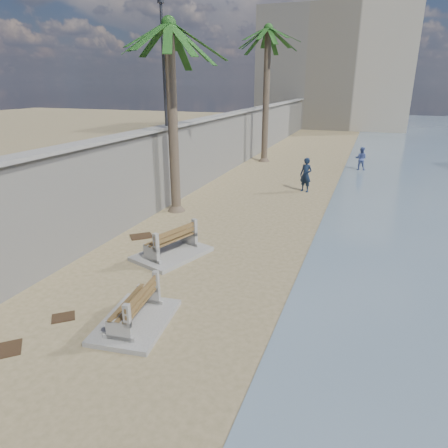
# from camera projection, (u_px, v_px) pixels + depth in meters

# --- Properties ---
(ground_plane) EXTENTS (140.00, 140.00, 0.00)m
(ground_plane) POSITION_uv_depth(u_px,v_px,m) (108.00, 424.00, 6.74)
(ground_plane) COLOR #8E7C57
(seawall) EXTENTS (0.45, 70.00, 3.50)m
(seawall) POSITION_uv_depth(u_px,v_px,m) (226.00, 144.00, 25.53)
(seawall) COLOR gray
(seawall) RESTS_ON ground_plane
(wall_cap) EXTENTS (0.80, 70.00, 0.12)m
(wall_cap) POSITION_uv_depth(u_px,v_px,m) (226.00, 115.00, 24.92)
(wall_cap) COLOR gray
(wall_cap) RESTS_ON seawall
(end_building) EXTENTS (18.00, 12.00, 14.00)m
(end_building) POSITION_uv_depth(u_px,v_px,m) (336.00, 70.00, 50.98)
(end_building) COLOR #B7AA93
(end_building) RESTS_ON ground_plane
(bench_near) EXTENTS (1.77, 2.38, 0.93)m
(bench_near) POSITION_uv_depth(u_px,v_px,m) (135.00, 309.00, 9.42)
(bench_near) COLOR gray
(bench_near) RESTS_ON ground_plane
(bench_far) EXTENTS (2.31, 2.79, 1.00)m
(bench_far) POSITION_uv_depth(u_px,v_px,m) (172.00, 243.00, 13.15)
(bench_far) COLOR gray
(bench_far) RESTS_ON ground_plane
(palm_mid) EXTENTS (5.00, 5.00, 8.50)m
(palm_mid) POSITION_uv_depth(u_px,v_px,m) (169.00, 27.00, 15.45)
(palm_mid) COLOR brown
(palm_mid) RESTS_ON ground_plane
(palm_back) EXTENTS (5.00, 5.00, 9.72)m
(palm_back) POSITION_uv_depth(u_px,v_px,m) (268.00, 31.00, 26.36)
(palm_back) COLOR brown
(palm_back) RESTS_ON ground_plane
(streetlight) EXTENTS (0.28, 0.28, 5.12)m
(streetlight) POSITION_uv_depth(u_px,v_px,m) (163.00, 52.00, 16.79)
(streetlight) COLOR #2D2D33
(streetlight) RESTS_ON wall_cap
(person_a) EXTENTS (0.87, 0.74, 2.05)m
(person_a) POSITION_uv_depth(u_px,v_px,m) (306.00, 172.00, 20.78)
(person_a) COLOR #132036
(person_a) RESTS_ON ground_plane
(person_b) EXTENTS (0.84, 0.67, 1.65)m
(person_b) POSITION_uv_depth(u_px,v_px,m) (361.00, 157.00, 26.12)
(person_b) COLOR #475694
(person_b) RESTS_ON ground_plane
(debris_b) EXTENTS (0.75, 0.76, 0.03)m
(debris_b) POSITION_uv_depth(u_px,v_px,m) (10.00, 349.00, 8.62)
(debris_b) COLOR #382616
(debris_b) RESTS_ON ground_plane
(debris_c) EXTENTS (1.00, 0.98, 0.03)m
(debris_c) POSITION_uv_depth(u_px,v_px,m) (141.00, 236.00, 14.94)
(debris_c) COLOR #382616
(debris_c) RESTS_ON ground_plane
(debris_d) EXTENTS (0.69, 0.67, 0.03)m
(debris_d) POSITION_uv_depth(u_px,v_px,m) (63.00, 317.00, 9.78)
(debris_d) COLOR #382616
(debris_d) RESTS_ON ground_plane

